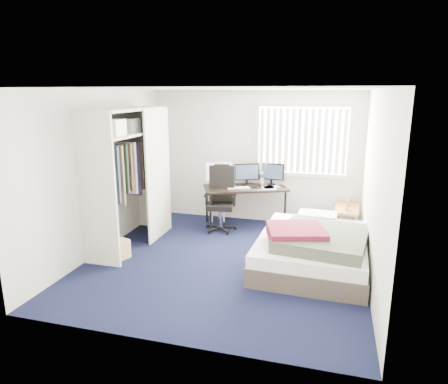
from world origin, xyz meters
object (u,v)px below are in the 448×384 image
at_px(office_chair, 221,205).
at_px(nightstand, 347,211).
at_px(desk, 245,185).
at_px(bed, 313,247).

height_order(office_chair, nightstand, office_chair).
bearing_deg(nightstand, office_chair, -175.66).
xyz_separation_m(desk, office_chair, (-0.37, -0.36, -0.32)).
distance_m(desk, bed, 2.13).
distance_m(desk, office_chair, 0.61).
relative_size(nightstand, bed, 0.39).
relative_size(office_chair, bed, 0.57).
distance_m(desk, nightstand, 1.87).
relative_size(desk, nightstand, 2.05).
bearing_deg(bed, desk, 130.67).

